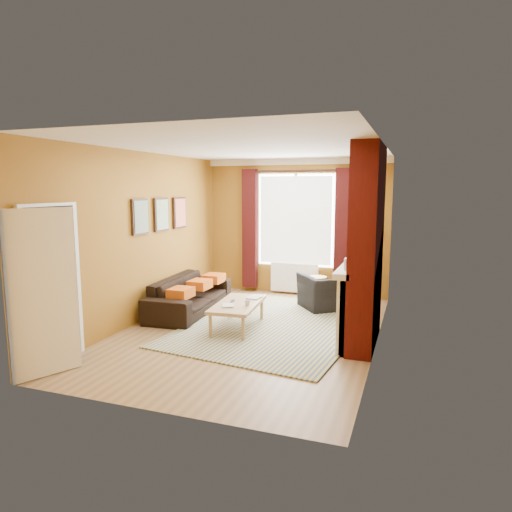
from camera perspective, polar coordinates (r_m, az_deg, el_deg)
name	(u,v)px	position (r m, az deg, el deg)	size (l,w,h in m)	color
ground	(251,331)	(7.21, -0.67, -9.35)	(5.50, 5.50, 0.00)	brown
room_walls	(295,243)	(7.00, 4.93, 1.65)	(3.82, 5.54, 2.83)	#90611B
striped_rug	(277,325)	(7.47, 2.60, -8.65)	(3.01, 3.89, 0.02)	#315187
sofa	(190,295)	(8.30, -8.26, -4.80)	(2.15, 0.84, 0.63)	black
armchair	(330,292)	(8.51, 9.20, -4.44)	(0.99, 0.86, 0.64)	black
coffee_table	(238,306)	(7.24, -2.30, -6.21)	(0.74, 1.31, 0.42)	tan
wicker_stool	(317,289)	(9.10, 7.61, -4.07)	(0.46, 0.46, 0.48)	#A27F46
floor_lamp	(370,240)	(8.82, 14.05, 1.97)	(0.25, 0.25, 1.58)	black
book_a	(222,306)	(7.03, -4.26, -6.19)	(0.18, 0.24, 0.02)	#999999
book_b	(250,297)	(7.57, -0.82, -5.11)	(0.20, 0.27, 0.02)	#999999
mug	(247,303)	(7.04, -1.10, -5.88)	(0.09, 0.09, 0.09)	#999999
tv_remote	(232,301)	(7.26, -2.97, -5.70)	(0.09, 0.17, 0.02)	black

